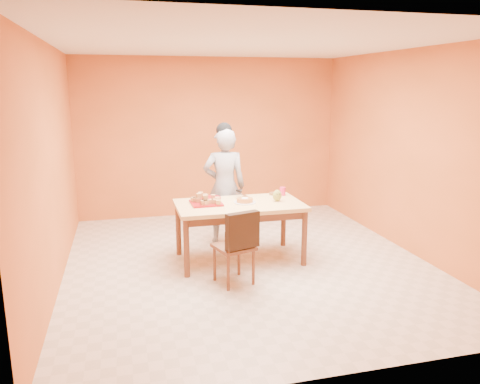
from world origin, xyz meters
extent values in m
plane|color=beige|center=(0.00, 0.00, 0.00)|extent=(5.00, 5.00, 0.00)
plane|color=silver|center=(0.00, 0.00, 2.70)|extent=(5.00, 5.00, 0.00)
plane|color=orange|center=(0.00, 2.50, 1.35)|extent=(4.50, 0.00, 4.50)
plane|color=orange|center=(-2.25, 0.00, 1.35)|extent=(0.00, 5.00, 5.00)
plane|color=orange|center=(2.25, 0.00, 1.35)|extent=(0.00, 5.00, 5.00)
cube|color=#E7B879|center=(-0.07, 0.13, 0.73)|extent=(1.60, 0.90, 0.05)
cube|color=brown|center=(-0.07, 0.13, 0.66)|extent=(1.48, 0.78, 0.10)
cylinder|color=brown|center=(-0.81, -0.26, 0.35)|extent=(0.07, 0.07, 0.71)
cylinder|color=brown|center=(-0.81, 0.52, 0.35)|extent=(0.07, 0.07, 0.71)
cylinder|color=brown|center=(0.67, -0.26, 0.35)|extent=(0.07, 0.07, 0.71)
cylinder|color=brown|center=(0.67, 0.52, 0.35)|extent=(0.07, 0.07, 0.71)
imported|color=gray|center=(-0.10, 0.88, 0.82)|extent=(0.65, 0.47, 1.65)
cube|color=maroon|center=(-0.49, 0.20, 0.77)|extent=(0.39, 0.39, 0.02)
cylinder|color=maroon|center=(-0.38, 0.48, 0.77)|extent=(0.33, 0.33, 0.02)
cylinder|color=silver|center=(0.00, 0.13, 0.77)|extent=(0.34, 0.34, 0.01)
cylinder|color=orange|center=(0.00, 0.13, 0.80)|extent=(0.26, 0.26, 0.05)
cube|color=white|center=(0.01, 0.31, 0.83)|extent=(0.12, 0.24, 0.01)
ellipsoid|color=olive|center=(0.43, 0.12, 0.83)|extent=(0.13, 0.11, 0.15)
cylinder|color=#D52051|center=(0.61, 0.41, 0.82)|extent=(0.10, 0.10, 0.11)
cylinder|color=#3C1A10|center=(0.49, 0.48, 0.78)|extent=(0.13, 0.13, 0.03)
camera|label=1|loc=(-1.49, -5.46, 2.21)|focal=35.00mm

